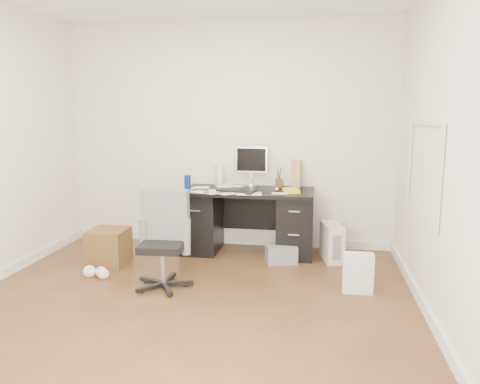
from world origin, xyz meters
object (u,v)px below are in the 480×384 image
Objects in this scene: lcd_monitor at (252,166)px; pc_tower at (332,242)px; desk at (248,219)px; office_chair at (162,241)px; keyboard at (236,191)px; wicker_basket at (109,247)px.

pc_tower is (0.96, -0.38, -0.79)m from lcd_monitor.
desk is 0.99m from pc_tower.
desk is 1.38m from office_chair.
keyboard is at bearing 168.39° from pc_tower.
office_chair is 2.34× the size of wicker_basket.
desk is 1.65× the size of office_chair.
office_chair reaches higher than wicker_basket.
lcd_monitor is at bearing 84.26° from keyboard.
keyboard is 1.06× the size of pc_tower.
office_chair reaches higher than pc_tower.
lcd_monitor is 1.26× the size of wicker_basket.
pc_tower is 1.06× the size of wicker_basket.
keyboard is 0.48× the size of office_chair.
desk is 3.05× the size of lcd_monitor.
pc_tower is (1.08, 0.02, -0.56)m from keyboard.
pc_tower is at bearing -7.71° from desk.
lcd_monitor is at bearing 62.69° from office_chair.
lcd_monitor reaches higher than office_chair.
office_chair is at bearing -117.24° from desk.
desk is at bearing 159.36° from pc_tower.
keyboard is 1.12× the size of wicker_basket.
pc_tower is (0.97, -0.13, -0.19)m from desk.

